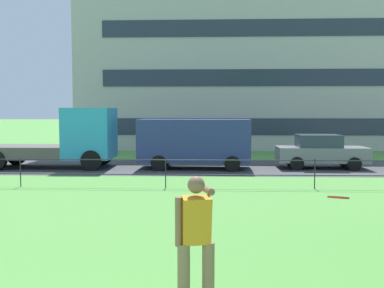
{
  "coord_description": "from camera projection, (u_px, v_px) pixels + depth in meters",
  "views": [
    {
      "loc": [
        1.52,
        -2.49,
        2.58
      ],
      "look_at": [
        1.09,
        7.74,
        1.83
      ],
      "focal_mm": 41.64,
      "sensor_mm": 36.0,
      "label": 1
    }
  ],
  "objects": [
    {
      "name": "street_strip",
      "position": [
        178.0,
        166.0,
        20.96
      ],
      "size": [
        80.0,
        6.31,
        0.01
      ],
      "primitive_type": "cube",
      "color": "#424247",
      "rests_on": "ground"
    },
    {
      "name": "park_fence",
      "position": [
        166.0,
        168.0,
        15.08
      ],
      "size": [
        30.12,
        0.04,
        1.0
      ],
      "color": "#232328",
      "rests_on": "ground"
    },
    {
      "name": "person_thrower",
      "position": [
        196.0,
        239.0,
        5.65
      ],
      "size": [
        0.5,
        0.84,
        1.77
      ],
      "color": "#846B4C",
      "rests_on": "ground"
    },
    {
      "name": "frisbee",
      "position": [
        338.0,
        198.0,
        5.7
      ],
      "size": [
        0.34,
        0.34,
        0.08
      ],
      "color": "red"
    },
    {
      "name": "flatbed_truck_far_left",
      "position": [
        58.0,
        141.0,
        20.51
      ],
      "size": [
        7.32,
        2.49,
        2.75
      ],
      "color": "#2D99D1",
      "rests_on": "ground"
    },
    {
      "name": "panel_van_center",
      "position": [
        195.0,
        141.0,
        20.15
      ],
      "size": [
        5.07,
        2.25,
        2.24
      ],
      "color": "navy",
      "rests_on": "ground"
    },
    {
      "name": "car_grey_far_right",
      "position": [
        321.0,
        151.0,
        20.28
      ],
      "size": [
        4.03,
        1.86,
        1.54
      ],
      "color": "slate",
      "rests_on": "ground"
    },
    {
      "name": "apartment_building_background",
      "position": [
        259.0,
        59.0,
        34.1
      ],
      "size": [
        26.0,
        10.81,
        13.2
      ],
      "color": "#B7B2AD",
      "rests_on": "ground"
    }
  ]
}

